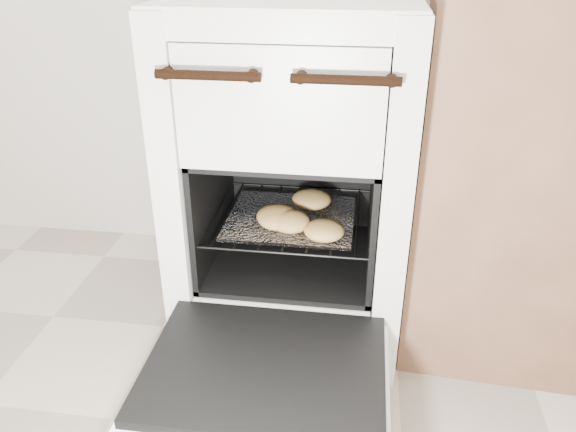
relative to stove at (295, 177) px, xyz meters
name	(u,v)px	position (x,y,z in m)	size (l,w,h in m)	color
stove	(295,177)	(0.00, 0.00, 0.00)	(0.57, 0.64, 0.88)	white
oven_door	(265,370)	(0.00, -0.48, -0.24)	(0.52, 0.40, 0.04)	black
oven_rack	(292,217)	(0.00, -0.06, -0.09)	(0.42, 0.40, 0.01)	black
foil_sheet	(291,218)	(0.00, -0.08, -0.08)	(0.33, 0.29, 0.01)	white
baked_rolls	(295,216)	(0.02, -0.12, -0.06)	(0.24, 0.28, 0.05)	#E3B75B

